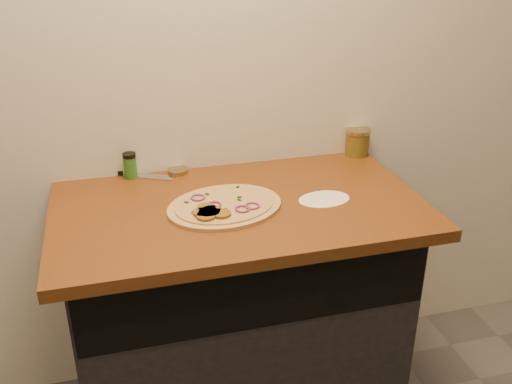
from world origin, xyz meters
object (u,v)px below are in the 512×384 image
object	(u,v)px
salsa_jar	(357,142)
chefs_knife	(126,174)
pizza	(223,206)
spice_shaker	(130,166)

from	to	relation	value
salsa_jar	chefs_knife	bearing A→B (deg)	178.20
chefs_knife	salsa_jar	bearing A→B (deg)	-1.80
pizza	chefs_knife	size ratio (longest dim) A/B	1.53
salsa_jar	pizza	bearing A→B (deg)	-151.60
pizza	salsa_jar	world-z (taller)	salsa_jar
chefs_knife	salsa_jar	size ratio (longest dim) A/B	2.77
pizza	salsa_jar	xyz separation A→B (m)	(0.61, 0.33, 0.04)
spice_shaker	chefs_knife	bearing A→B (deg)	119.78
salsa_jar	spice_shaker	world-z (taller)	salsa_jar
pizza	spice_shaker	distance (m)	0.43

